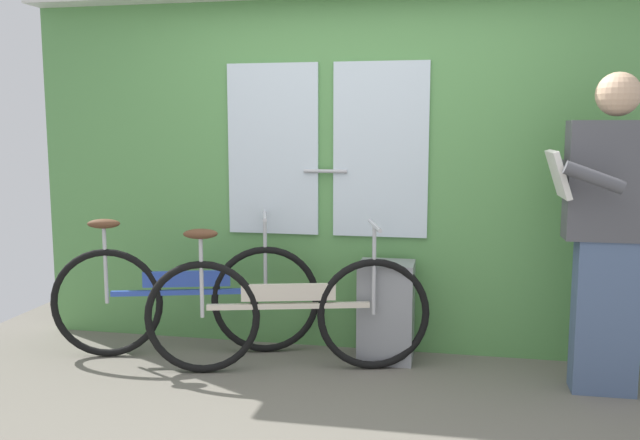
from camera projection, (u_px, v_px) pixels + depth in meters
name	position (u px, v px, depth m)	size (l,w,h in m)	color
ground_plane	(319.00, 434.00, 3.25)	(5.36, 4.18, 0.04)	#666056
train_door_wall	(357.00, 167.00, 4.33)	(4.36, 0.28, 2.29)	#56934C
bicycle_near_door	(287.00, 312.00, 3.99)	(1.65, 0.58, 0.89)	black
bicycle_leaning_behind	(186.00, 298.00, 4.29)	(1.64, 0.61, 0.91)	black
passenger_reading_newspaper	(609.00, 227.00, 3.61)	(0.57, 0.50, 1.73)	slate
trash_bin_by_wall	(386.00, 311.00, 4.20)	(0.34, 0.28, 0.62)	gray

